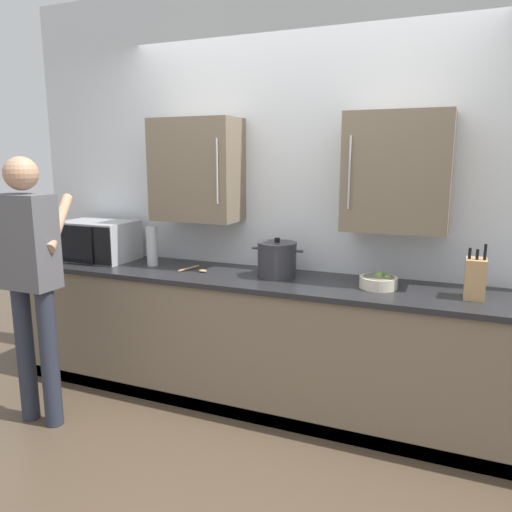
# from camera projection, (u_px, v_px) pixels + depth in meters

# --- Properties ---
(ground_plane) EXTENTS (9.59, 9.59, 0.00)m
(ground_plane) POSITION_uv_depth(u_px,v_px,m) (226.00, 474.00, 2.68)
(ground_plane) COLOR #4C3D2D
(back_wall_tiled) EXTENTS (4.38, 0.44, 2.87)m
(back_wall_tiled) POSITION_uv_depth(u_px,v_px,m) (297.00, 189.00, 3.43)
(back_wall_tiled) COLOR silver
(back_wall_tiled) RESTS_ON ground_plane
(counter_unit) EXTENTS (4.01, 0.64, 0.90)m
(counter_unit) POSITION_uv_depth(u_px,v_px,m) (279.00, 344.00, 3.34)
(counter_unit) COLOR #756651
(counter_unit) RESTS_ON ground_plane
(microwave_oven) EXTENTS (0.54, 0.41, 0.30)m
(microwave_oven) POSITION_uv_depth(u_px,v_px,m) (95.00, 240.00, 3.84)
(microwave_oven) COLOR #B7BABF
(microwave_oven) RESTS_ON counter_unit
(wooden_spoon) EXTENTS (0.20, 0.21, 0.02)m
(wooden_spoon) POSITION_uv_depth(u_px,v_px,m) (196.00, 270.00, 3.48)
(wooden_spoon) COLOR tan
(wooden_spoon) RESTS_ON counter_unit
(stock_pot) EXTENTS (0.36, 0.26, 0.26)m
(stock_pot) POSITION_uv_depth(u_px,v_px,m) (277.00, 260.00, 3.28)
(stock_pot) COLOR #2D2D33
(stock_pot) RESTS_ON counter_unit
(knife_block) EXTENTS (0.11, 0.15, 0.32)m
(knife_block) POSITION_uv_depth(u_px,v_px,m) (475.00, 278.00, 2.78)
(knife_block) COLOR tan
(knife_block) RESTS_ON counter_unit
(thermos_flask) EXTENTS (0.09, 0.09, 0.29)m
(thermos_flask) POSITION_uv_depth(u_px,v_px,m) (152.00, 246.00, 3.63)
(thermos_flask) COLOR #B7BABF
(thermos_flask) RESTS_ON counter_unit
(fruit_bowl) EXTENTS (0.23, 0.23, 0.10)m
(fruit_bowl) POSITION_uv_depth(u_px,v_px,m) (379.00, 281.00, 3.02)
(fruit_bowl) COLOR beige
(fruit_bowl) RESTS_ON counter_unit
(person_figure) EXTENTS (0.44, 0.60, 1.68)m
(person_figure) POSITION_uv_depth(u_px,v_px,m) (30.00, 269.00, 3.03)
(person_figure) COLOR #282D3D
(person_figure) RESTS_ON ground_plane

